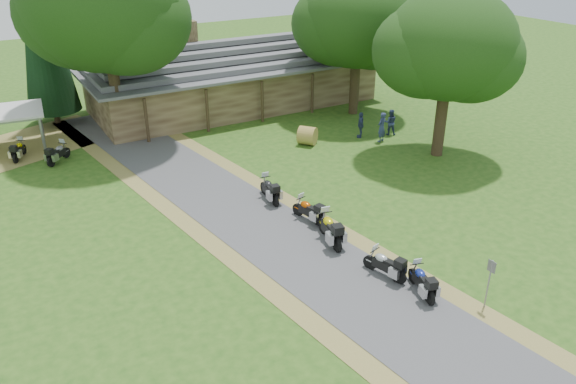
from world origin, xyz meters
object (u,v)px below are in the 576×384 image
motorcycle_row_c (330,228)px  hay_bale (307,136)px  motorcycle_carport_b (58,152)px  motorcycle_row_e (269,188)px  lodge (233,72)px  motorcycle_row_b (385,263)px  motorcycle_row_a (422,280)px  motorcycle_carport_a (19,149)px  motorcycle_row_d (308,209)px

motorcycle_row_c → hay_bale: size_ratio=1.82×
motorcycle_carport_b → motorcycle_row_e: bearing=-95.8°
motorcycle_row_c → motorcycle_row_e: 4.83m
lodge → motorcycle_row_b: bearing=-101.0°
motorcycle_row_a → motorcycle_carport_a: (-11.22, 21.52, -0.01)m
motorcycle_row_e → motorcycle_carport_b: (-8.12, 10.28, -0.04)m
motorcycle_row_a → lodge: bearing=6.5°
motorcycle_row_d → motorcycle_carport_a: bearing=23.0°
motorcycle_row_a → motorcycle_carport_a: bearing=43.3°
motorcycle_row_a → motorcycle_row_d: size_ratio=0.98×
hay_bale → motorcycle_carport_b: bearing=161.2°
motorcycle_row_c → motorcycle_row_d: 2.06m
motorcycle_row_e → motorcycle_carport_a: (-10.00, 11.94, -0.05)m
motorcycle_row_b → hay_bale: bearing=-35.2°
lodge → motorcycle_row_d: size_ratio=12.11×
motorcycle_row_b → motorcycle_row_e: bearing=-10.0°
motorcycle_row_c → hay_bale: 11.70m
motorcycle_row_e → hay_bale: motorcycle_row_e is taller
motorcycle_row_a → hay_bale: 15.80m
motorcycle_row_b → motorcycle_row_d: bearing=-13.1°
hay_bale → motorcycle_row_c: bearing=-117.1°
motorcycle_row_d → motorcycle_carport_b: (-8.66, 13.05, -0.01)m
motorcycle_carport_b → motorcycle_carport_a: bearing=94.4°
motorcycle_row_c → motorcycle_row_d: motorcycle_row_c is taller
motorcycle_row_b → motorcycle_row_c: 3.22m
motorcycle_row_b → lodge: bearing=-26.3°
motorcycle_carport_b → lodge: bearing=-23.5°
motorcycle_row_a → hay_bale: (4.44, 15.17, -0.03)m
motorcycle_row_b → motorcycle_carport_b: 20.33m
motorcycle_carport_b → hay_bale: (13.78, -4.69, -0.03)m
motorcycle_row_b → motorcycle_row_d: 5.25m
lodge → hay_bale: bearing=-87.8°
motorcycle_carport_a → motorcycle_row_a: bearing=-127.4°
motorcycle_row_e → motorcycle_carport_a: size_ratio=1.09×
motorcycle_row_a → motorcycle_row_b: motorcycle_row_b is taller
motorcycle_row_b → motorcycle_carport_b: size_ratio=1.00×
lodge → hay_bale: size_ratio=19.00×
motorcycle_row_a → motorcycle_carport_a: motorcycle_row_a is taller
motorcycle_row_c → motorcycle_row_e: bearing=15.7°
motorcycle_row_b → motorcycle_carport_b: motorcycle_carport_b is taller
motorcycle_row_a → hay_bale: bearing=-0.5°
motorcycle_row_d → hay_bale: 9.81m
motorcycle_row_e → lodge: bearing=-13.2°
hay_bale → motorcycle_row_d: bearing=-121.5°
motorcycle_row_d → motorcycle_row_e: motorcycle_row_e is taller
motorcycle_row_a → motorcycle_carport_b: 21.94m
motorcycle_row_c → lodge: bearing=-2.1°
motorcycle_row_d → motorcycle_row_e: 2.82m
motorcycle_row_c → motorcycle_row_a: bearing=-157.8°
motorcycle_row_e → hay_bale: (5.66, 5.60, -0.07)m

